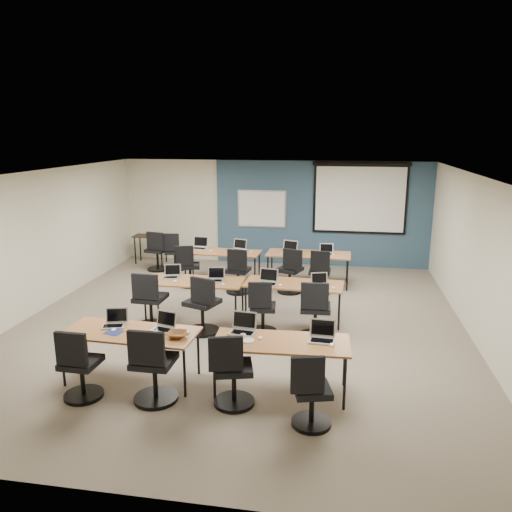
% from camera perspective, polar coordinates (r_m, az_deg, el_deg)
% --- Properties ---
extents(floor, '(8.00, 9.00, 0.02)m').
position_cam_1_polar(floor, '(9.17, -1.84, -7.80)').
color(floor, '#6B6354').
rests_on(floor, ground).
extents(ceiling, '(8.00, 9.00, 0.02)m').
position_cam_1_polar(ceiling, '(8.54, -1.98, 9.26)').
color(ceiling, white).
rests_on(ceiling, ground).
extents(wall_back, '(8.00, 0.04, 2.70)m').
position_cam_1_polar(wall_back, '(13.12, 2.01, 4.98)').
color(wall_back, beige).
rests_on(wall_back, ground).
extents(wall_front, '(8.00, 0.04, 2.70)m').
position_cam_1_polar(wall_front, '(4.68, -13.18, -12.43)').
color(wall_front, beige).
rests_on(wall_front, ground).
extents(wall_left, '(0.04, 9.00, 2.70)m').
position_cam_1_polar(wall_left, '(10.31, -24.26, 1.26)').
color(wall_left, beige).
rests_on(wall_left, ground).
extents(wall_right, '(0.04, 9.00, 2.70)m').
position_cam_1_polar(wall_right, '(8.89, 24.25, -0.62)').
color(wall_right, beige).
rests_on(wall_right, ground).
extents(blue_accent_panel, '(5.50, 0.04, 2.70)m').
position_cam_1_polar(blue_accent_panel, '(12.98, 7.48, 4.77)').
color(blue_accent_panel, '#3D5977').
rests_on(blue_accent_panel, wall_back).
extents(whiteboard, '(1.28, 0.03, 0.98)m').
position_cam_1_polar(whiteboard, '(13.07, 0.66, 5.40)').
color(whiteboard, '#B8BCBF').
rests_on(whiteboard, wall_back).
extents(projector_screen, '(2.40, 0.10, 1.82)m').
position_cam_1_polar(projector_screen, '(12.85, 11.81, 6.92)').
color(projector_screen, black).
rests_on(projector_screen, wall_back).
extents(training_table_front_left, '(1.85, 0.77, 0.73)m').
position_cam_1_polar(training_table_front_left, '(7.18, -14.13, -8.68)').
color(training_table_front_left, brown).
rests_on(training_table_front_left, floor).
extents(training_table_front_right, '(1.79, 0.75, 0.73)m').
position_cam_1_polar(training_table_front_right, '(6.68, 2.91, -10.06)').
color(training_table_front_right, brown).
rests_on(training_table_front_right, floor).
extents(training_table_mid_left, '(1.82, 0.76, 0.73)m').
position_cam_1_polar(training_table_mid_left, '(9.33, -7.08, -3.05)').
color(training_table_mid_left, '#A77B3E').
rests_on(training_table_mid_left, floor).
extents(training_table_mid_right, '(1.79, 0.74, 0.73)m').
position_cam_1_polar(training_table_mid_right, '(9.12, 4.33, -3.39)').
color(training_table_mid_right, brown).
rests_on(training_table_mid_right, floor).
extents(training_table_back_left, '(1.74, 0.72, 0.73)m').
position_cam_1_polar(training_table_back_left, '(11.51, -3.85, 0.29)').
color(training_table_back_left, brown).
rests_on(training_table_back_left, floor).
extents(training_table_back_right, '(1.88, 0.78, 0.73)m').
position_cam_1_polar(training_table_back_right, '(11.36, 6.01, 0.07)').
color(training_table_back_right, brown).
rests_on(training_table_back_right, floor).
extents(laptop_0, '(0.31, 0.26, 0.24)m').
position_cam_1_polar(laptop_0, '(7.41, -15.84, -7.22)').
color(laptop_0, silver).
rests_on(laptop_0, training_table_front_left).
extents(mouse_0, '(0.07, 0.11, 0.04)m').
position_cam_1_polar(mouse_0, '(7.25, -15.97, -8.10)').
color(mouse_0, white).
rests_on(mouse_0, training_table_front_left).
extents(task_chair_0, '(0.51, 0.51, 0.99)m').
position_cam_1_polar(task_chair_0, '(7.00, -19.52, -12.20)').
color(task_chair_0, black).
rests_on(task_chair_0, floor).
extents(laptop_1, '(0.31, 0.26, 0.24)m').
position_cam_1_polar(laptop_1, '(7.12, -10.40, -7.78)').
color(laptop_1, silver).
rests_on(laptop_1, training_table_front_left).
extents(mouse_1, '(0.08, 0.11, 0.04)m').
position_cam_1_polar(mouse_1, '(6.96, -7.85, -8.62)').
color(mouse_1, white).
rests_on(mouse_1, training_table_front_left).
extents(task_chair_1, '(0.58, 0.58, 1.05)m').
position_cam_1_polar(task_chair_1, '(6.66, -11.69, -12.74)').
color(task_chair_1, black).
rests_on(task_chair_1, floor).
extents(laptop_2, '(0.35, 0.30, 0.26)m').
position_cam_1_polar(laptop_2, '(6.92, -1.48, -8.17)').
color(laptop_2, silver).
rests_on(laptop_2, training_table_front_right).
extents(mouse_2, '(0.08, 0.11, 0.03)m').
position_cam_1_polar(mouse_2, '(6.72, 0.48, -9.33)').
color(mouse_2, white).
rests_on(mouse_2, training_table_front_right).
extents(task_chair_2, '(0.53, 0.53, 1.01)m').
position_cam_1_polar(task_chair_2, '(6.47, -2.77, -13.54)').
color(task_chair_2, black).
rests_on(task_chair_2, floor).
extents(laptop_3, '(0.34, 0.29, 0.26)m').
position_cam_1_polar(laptop_3, '(6.72, 7.57, -8.99)').
color(laptop_3, silver).
rests_on(laptop_3, training_table_front_right).
extents(mouse_3, '(0.07, 0.11, 0.04)m').
position_cam_1_polar(mouse_3, '(6.59, 8.65, -10.00)').
color(mouse_3, white).
rests_on(mouse_3, training_table_front_right).
extents(task_chair_3, '(0.48, 0.48, 0.96)m').
position_cam_1_polar(task_chair_3, '(6.09, 6.26, -15.71)').
color(task_chair_3, black).
rests_on(task_chair_3, floor).
extents(laptop_4, '(0.31, 0.26, 0.24)m').
position_cam_1_polar(laptop_4, '(9.56, -9.64, -2.08)').
color(laptop_4, silver).
rests_on(laptop_4, training_table_mid_left).
extents(mouse_4, '(0.09, 0.11, 0.04)m').
position_cam_1_polar(mouse_4, '(9.28, -9.22, -2.85)').
color(mouse_4, white).
rests_on(mouse_4, training_table_mid_left).
extents(task_chair_4, '(0.58, 0.58, 1.05)m').
position_cam_1_polar(task_chair_4, '(9.04, -12.06, -5.48)').
color(task_chair_4, black).
rests_on(task_chair_4, floor).
extents(laptop_5, '(0.31, 0.26, 0.24)m').
position_cam_1_polar(laptop_5, '(9.25, -4.66, -2.47)').
color(laptop_5, silver).
rests_on(laptop_5, training_table_mid_left).
extents(mouse_5, '(0.08, 0.10, 0.03)m').
position_cam_1_polar(mouse_5, '(9.01, -3.77, -3.23)').
color(mouse_5, white).
rests_on(mouse_5, training_table_mid_left).
extents(task_chair_5, '(0.60, 0.58, 1.05)m').
position_cam_1_polar(task_chair_5, '(8.67, -6.12, -6.10)').
color(task_chair_5, black).
rests_on(task_chair_5, floor).
extents(laptop_6, '(0.34, 0.29, 0.26)m').
position_cam_1_polar(laptop_6, '(9.05, 1.38, -2.77)').
color(laptop_6, '#A9A9B5').
rests_on(laptop_6, training_table_mid_right).
extents(mouse_6, '(0.08, 0.11, 0.04)m').
position_cam_1_polar(mouse_6, '(8.95, 2.78, -3.32)').
color(mouse_6, white).
rests_on(mouse_6, training_table_mid_right).
extents(task_chair_6, '(0.49, 0.49, 0.97)m').
position_cam_1_polar(task_chair_6, '(8.61, 0.70, -6.42)').
color(task_chair_6, black).
rests_on(task_chair_6, floor).
extents(laptop_7, '(0.30, 0.26, 0.23)m').
position_cam_1_polar(laptop_7, '(8.97, 7.20, -3.07)').
color(laptop_7, silver).
rests_on(laptop_7, training_table_mid_right).
extents(mouse_7, '(0.07, 0.10, 0.03)m').
position_cam_1_polar(mouse_7, '(8.90, 8.86, -3.58)').
color(mouse_7, white).
rests_on(mouse_7, training_table_mid_right).
extents(task_chair_7, '(0.56, 0.56, 1.04)m').
position_cam_1_polar(task_chair_7, '(8.46, 6.76, -6.67)').
color(task_chair_7, black).
rests_on(task_chair_7, floor).
extents(laptop_8, '(0.36, 0.30, 0.27)m').
position_cam_1_polar(laptop_8, '(11.85, -6.45, 1.19)').
color(laptop_8, silver).
rests_on(laptop_8, training_table_back_left).
extents(mouse_8, '(0.08, 0.11, 0.03)m').
position_cam_1_polar(mouse_8, '(11.52, -5.15, 0.58)').
color(mouse_8, white).
rests_on(mouse_8, training_table_back_left).
extents(task_chair_8, '(0.50, 0.49, 0.97)m').
position_cam_1_polar(task_chair_8, '(11.31, -7.69, -1.53)').
color(task_chair_8, black).
rests_on(task_chair_8, floor).
extents(laptop_9, '(0.33, 0.28, 0.25)m').
position_cam_1_polar(laptop_9, '(11.58, -1.90, 0.96)').
color(laptop_9, '#AEAEAF').
rests_on(laptop_9, training_table_back_left).
extents(mouse_9, '(0.07, 0.10, 0.03)m').
position_cam_1_polar(mouse_9, '(11.41, -0.54, 0.50)').
color(mouse_9, white).
rests_on(mouse_9, training_table_back_left).
extents(task_chair_9, '(0.53, 0.53, 1.01)m').
position_cam_1_polar(task_chair_9, '(10.75, -2.08, -2.15)').
color(task_chair_9, black).
rests_on(task_chair_9, floor).
extents(laptop_10, '(0.36, 0.30, 0.27)m').
position_cam_1_polar(laptop_10, '(11.37, 3.90, 0.70)').
color(laptop_10, '#A9A9B4').
rests_on(laptop_10, training_table_back_right).
extents(mouse_10, '(0.09, 0.12, 0.04)m').
position_cam_1_polar(mouse_10, '(11.18, 4.48, 0.18)').
color(mouse_10, white).
rests_on(mouse_10, training_table_back_right).
extents(task_chair_10, '(0.56, 0.53, 1.01)m').
position_cam_1_polar(task_chair_10, '(10.79, 3.95, -2.10)').
color(task_chair_10, black).
rests_on(task_chair_10, floor).
extents(laptop_11, '(0.31, 0.26, 0.23)m').
position_cam_1_polar(laptop_11, '(11.32, 8.03, 0.50)').
color(laptop_11, '#B0B1BD').
rests_on(laptop_11, training_table_back_right).
extents(mouse_11, '(0.08, 0.10, 0.03)m').
position_cam_1_polar(mouse_11, '(11.23, 8.79, 0.12)').
color(mouse_11, white).
rests_on(mouse_11, training_table_back_right).
extents(task_chair_11, '(0.50, 0.50, 0.98)m').
position_cam_1_polar(task_chair_11, '(10.80, 7.28, -2.24)').
color(task_chair_11, black).
rests_on(task_chair_11, floor).
extents(blue_mousepad, '(0.26, 0.23, 0.01)m').
position_cam_1_polar(blue_mousepad, '(7.19, -15.96, -8.39)').
color(blue_mousepad, navy).
rests_on(blue_mousepad, training_table_front_left).
extents(snack_bowl, '(0.36, 0.36, 0.08)m').
position_cam_1_polar(snack_bowl, '(6.85, -8.98, -8.81)').
color(snack_bowl, brown).
rests_on(snack_bowl, training_table_front_left).
extents(snack_plate, '(0.18, 0.18, 0.01)m').
position_cam_1_polar(snack_plate, '(6.66, -0.95, -9.62)').
color(snack_plate, white).
rests_on(snack_plate, training_table_front_right).
extents(coffee_cup, '(0.06, 0.06, 0.05)m').
position_cam_1_polar(coffee_cup, '(6.69, -1.48, -9.23)').
color(coffee_cup, white).
rests_on(coffee_cup, snack_plate).
extents(utility_table, '(0.85, 0.47, 0.75)m').
position_cam_1_polar(utility_table, '(13.48, -12.01, 1.88)').
color(utility_table, black).
rests_on(utility_table, floor).
extents(spare_chair_a, '(0.49, 0.49, 0.97)m').
position_cam_1_polar(spare_chair_a, '(12.71, -9.35, 0.14)').
color(spare_chair_a, black).
rests_on(spare_chair_a, floor).
extents(spare_chair_b, '(0.54, 0.54, 1.02)m').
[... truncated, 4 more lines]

